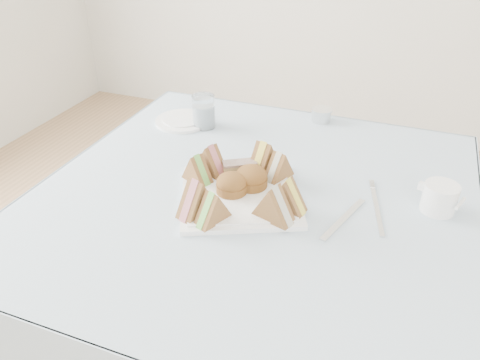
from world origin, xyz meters
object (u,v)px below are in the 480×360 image
(table, at_px, (252,303))
(creamer_jug, at_px, (440,198))
(water_glass, at_px, (204,111))
(serving_plate, at_px, (240,196))

(table, height_order, creamer_jug, creamer_jug)
(table, distance_m, water_glass, 0.58)
(serving_plate, bearing_deg, table, 32.11)
(table, height_order, water_glass, water_glass)
(creamer_jug, bearing_deg, table, -149.86)
(serving_plate, distance_m, creamer_jug, 0.45)
(table, distance_m, creamer_jug, 0.59)
(water_glass, distance_m, creamer_jug, 0.71)
(water_glass, height_order, creamer_jug, water_glass)
(serving_plate, relative_size, creamer_jug, 3.56)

